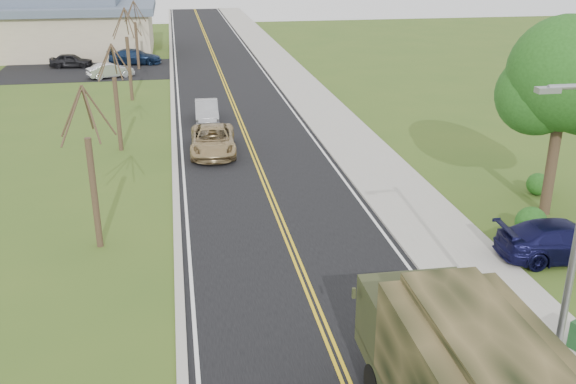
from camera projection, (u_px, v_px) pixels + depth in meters
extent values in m
cube|color=black|center=(223.00, 80.00, 52.55)|extent=(8.00, 120.00, 0.01)
cube|color=#9E998E|center=(273.00, 78.00, 53.20)|extent=(0.30, 120.00, 0.12)
cube|color=#9E998E|center=(294.00, 77.00, 53.48)|extent=(3.20, 120.00, 0.10)
cube|color=#9E998E|center=(172.00, 81.00, 51.86)|extent=(0.30, 120.00, 0.10)
cylinder|color=gray|center=(576.00, 249.00, 14.76)|extent=(0.18, 0.18, 8.00)
cube|color=gray|center=(548.00, 90.00, 13.18)|extent=(0.50, 0.22, 0.12)
cylinder|color=#38281C|center=(553.00, 156.00, 25.90)|extent=(0.44, 0.44, 5.04)
sphere|color=#1D4914|center=(566.00, 74.00, 24.68)|extent=(4.50, 4.50, 4.50)
sphere|color=#1D4914|center=(537.00, 95.00, 25.34)|extent=(3.24, 3.24, 3.24)
cylinder|color=#38281C|center=(94.00, 194.00, 23.14)|extent=(0.24, 0.24, 4.20)
cylinder|color=#38281C|center=(99.00, 111.00, 22.23)|extent=(1.01, 0.33, 1.90)
cylinder|color=#38281C|center=(88.00, 110.00, 22.64)|extent=(0.13, 1.29, 1.74)
cylinder|color=#38281C|center=(71.00, 111.00, 22.13)|extent=(0.98, 0.43, 1.90)
cylinder|color=#38281C|center=(71.00, 118.00, 21.57)|extent=(0.79, 1.05, 1.77)
cylinder|color=#38281C|center=(91.00, 115.00, 21.70)|extent=(0.58, 0.90, 1.90)
cylinder|color=#38281C|center=(118.00, 115.00, 34.19)|extent=(0.24, 0.24, 3.96)
cylinder|color=#38281C|center=(122.00, 60.00, 33.33)|extent=(0.96, 0.32, 1.79)
cylinder|color=#38281C|center=(114.00, 60.00, 33.72)|extent=(0.12, 1.22, 1.65)
cylinder|color=#38281C|center=(104.00, 61.00, 33.23)|extent=(0.93, 0.41, 1.79)
cylinder|color=#38281C|center=(105.00, 64.00, 32.70)|extent=(0.75, 0.99, 1.67)
cylinder|color=#38281C|center=(117.00, 62.00, 32.84)|extent=(0.55, 0.85, 1.80)
cylinder|color=#38281C|center=(130.00, 69.00, 45.11)|extent=(0.24, 0.24, 4.44)
cylinder|color=#38281C|center=(133.00, 22.00, 44.15)|extent=(1.07, 0.35, 2.00)
cylinder|color=#38281C|center=(127.00, 22.00, 44.58)|extent=(0.13, 1.36, 1.84)
cylinder|color=#38281C|center=(118.00, 22.00, 44.04)|extent=(1.03, 0.46, 2.00)
cylinder|color=#38281C|center=(119.00, 25.00, 43.44)|extent=(0.83, 1.10, 1.87)
cylinder|color=#38281C|center=(129.00, 23.00, 43.59)|extent=(0.61, 0.95, 2.01)
cylinder|color=#38281C|center=(137.00, 46.00, 56.18)|extent=(0.24, 0.24, 4.08)
cylinder|color=#38281C|center=(140.00, 11.00, 55.30)|extent=(0.99, 0.33, 1.84)
cylinder|color=#38281C|center=(135.00, 12.00, 55.69)|extent=(0.13, 1.25, 1.69)
cylinder|color=#38281C|center=(129.00, 11.00, 55.19)|extent=(0.95, 0.42, 1.85)
cylinder|color=#38281C|center=(129.00, 13.00, 54.65)|extent=(0.77, 1.02, 1.72)
cylinder|color=#38281C|center=(137.00, 12.00, 54.78)|extent=(0.57, 0.88, 1.85)
cube|color=tan|center=(49.00, 33.00, 63.88)|extent=(20.00, 12.00, 4.20)
cube|color=#475466|center=(46.00, 8.00, 63.00)|extent=(21.00, 13.00, 0.70)
cube|color=#475466|center=(45.00, 0.00, 62.74)|extent=(14.00, 8.00, 0.90)
cube|color=black|center=(104.00, 70.00, 56.44)|extent=(18.00, 10.00, 0.02)
cylinder|color=black|center=(468.00, 379.00, 15.70)|extent=(0.40, 1.20, 1.20)
cube|color=#31351D|center=(420.00, 318.00, 15.54)|extent=(2.64, 2.10, 1.53)
cube|color=black|center=(407.00, 290.00, 16.37)|extent=(2.40, 0.11, 0.76)
cube|color=black|center=(499.00, 352.00, 11.54)|extent=(1.81, 5.80, 0.27)
imported|color=tan|center=(213.00, 140.00, 34.17)|extent=(2.62, 5.21, 1.41)
imported|color=#9D9DA1|center=(207.00, 111.00, 40.18)|extent=(1.51, 4.06, 1.33)
imported|color=#0E0E34|center=(564.00, 241.00, 22.75)|extent=(4.91, 2.24, 1.39)
imported|color=black|center=(71.00, 61.00, 57.44)|extent=(3.87, 1.92, 1.27)
imported|color=#BCBCC1|center=(110.00, 70.00, 53.17)|extent=(3.96, 2.63, 1.23)
imported|color=#10203B|center=(135.00, 57.00, 59.02)|extent=(4.96, 2.49, 1.38)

